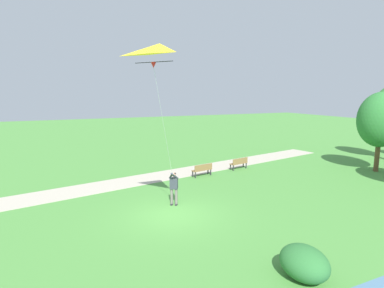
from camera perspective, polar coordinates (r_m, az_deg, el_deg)
name	(u,v)px	position (r m, az deg, el deg)	size (l,w,h in m)	color
ground_plane	(173,215)	(14.88, -3.52, -13.11)	(120.00, 120.00, 0.00)	#4C8E3D
walkway_path	(166,175)	(21.61, -4.99, -5.88)	(2.40, 32.00, 0.02)	#B7AD99
person_kite_flyer	(174,185)	(15.75, -3.44, -7.77)	(0.62, 0.54, 1.83)	#232328
flying_kite	(159,58)	(12.18, -6.18, 15.72)	(3.25, 2.20, 5.64)	yellow
park_bench_near_walkway	(202,169)	(21.20, 1.97, -4.74)	(0.71, 1.56, 0.88)	olive
park_bench_far_walkway	(239,163)	(23.42, 8.84, -3.48)	(0.71, 1.56, 0.88)	olive
tree_lakeside_near	(381,120)	(25.91, 31.91, 3.87)	(3.06, 3.33, 5.86)	brown
lakeside_shrub	(304,263)	(10.70, 20.30, -20.17)	(1.66, 1.36, 1.04)	#2D7033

